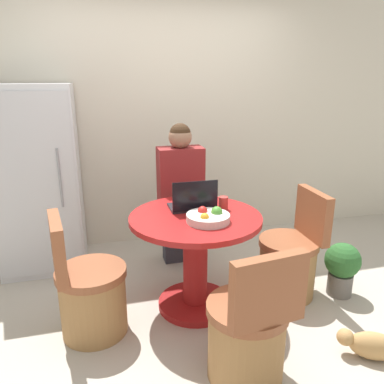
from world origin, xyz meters
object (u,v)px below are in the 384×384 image
object	(u,v)px
dining_table	(195,250)
chair_right_side	(290,261)
chair_left_side	(90,295)
fruit_bowl	(208,217)
potted_plant	(342,266)
laptop	(193,203)
refrigerator	(38,180)
cat	(370,345)
chair_near_camera	(248,335)
person_seated	(180,190)

from	to	relation	value
dining_table	chair_right_side	xyz separation A→B (m)	(0.80, -0.02, -0.19)
chair_right_side	chair_left_side	xyz separation A→B (m)	(-1.58, -0.10, 0.00)
chair_right_side	fruit_bowl	world-z (taller)	chair_right_side
chair_left_side	potted_plant	size ratio (longest dim) A/B	1.95
fruit_bowl	laptop	bearing A→B (deg)	98.66
refrigerator	cat	size ratio (longest dim) A/B	4.30
chair_near_camera	laptop	bearing A→B (deg)	-91.99
laptop	potted_plant	bearing A→B (deg)	167.32
cat	refrigerator	bearing A→B (deg)	-12.45
chair_left_side	laptop	world-z (taller)	laptop
chair_near_camera	fruit_bowl	bearing A→B (deg)	-93.25
cat	potted_plant	distance (m)	0.77
person_seated	laptop	world-z (taller)	person_seated
chair_right_side	chair_near_camera	xyz separation A→B (m)	(-0.69, -0.77, 0.00)
dining_table	chair_near_camera	world-z (taller)	chair_near_camera
person_seated	laptop	xyz separation A→B (m)	(-0.03, -0.58, 0.07)
laptop	fruit_bowl	world-z (taller)	laptop
potted_plant	dining_table	bearing A→B (deg)	173.50
person_seated	chair_right_side	bearing A→B (deg)	135.88
dining_table	chair_near_camera	xyz separation A→B (m)	(0.11, -0.79, -0.19)
chair_near_camera	laptop	xyz separation A→B (m)	(-0.09, 0.92, 0.52)
dining_table	potted_plant	size ratio (longest dim) A/B	2.16
chair_left_side	person_seated	size ratio (longest dim) A/B	0.65
refrigerator	dining_table	xyz separation A→B (m)	(1.20, -1.05, -0.36)
dining_table	person_seated	distance (m)	0.76
refrigerator	laptop	xyz separation A→B (m)	(1.21, -0.92, -0.03)
person_seated	dining_table	bearing A→B (deg)	86.62
refrigerator	laptop	size ratio (longest dim) A/B	4.87
fruit_bowl	potted_plant	world-z (taller)	fruit_bowl
refrigerator	chair_left_side	xyz separation A→B (m)	(0.41, -1.17, -0.55)
chair_right_side	potted_plant	distance (m)	0.43
chair_right_side	cat	world-z (taller)	chair_right_side
refrigerator	chair_right_side	size ratio (longest dim) A/B	1.91
dining_table	fruit_bowl	xyz separation A→B (m)	(0.06, -0.14, 0.31)
person_seated	cat	distance (m)	1.90
refrigerator	chair_left_side	distance (m)	1.35
refrigerator	person_seated	distance (m)	1.29
chair_right_side	chair_left_side	size ratio (longest dim) A/B	1.00
chair_left_side	chair_right_side	bearing A→B (deg)	-94.87
dining_table	laptop	xyz separation A→B (m)	(0.01, 0.13, 0.33)
potted_plant	chair_right_side	bearing A→B (deg)	163.72
refrigerator	chair_near_camera	bearing A→B (deg)	-54.61
dining_table	chair_right_side	distance (m)	0.82
chair_right_side	refrigerator	bearing A→B (deg)	-116.86
cat	person_seated	bearing A→B (deg)	-31.07
chair_left_side	chair_near_camera	bearing A→B (deg)	-135.41
dining_table	cat	xyz separation A→B (m)	(0.93, -0.84, -0.39)
dining_table	cat	size ratio (longest dim) A/B	2.50
cat	potted_plant	xyz separation A→B (m)	(0.27, 0.70, 0.16)
chair_near_camera	potted_plant	size ratio (longest dim) A/B	1.95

